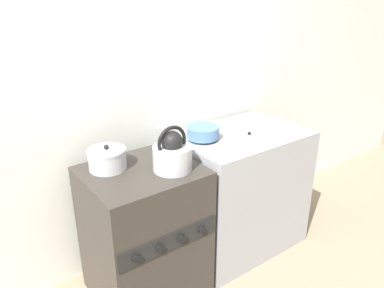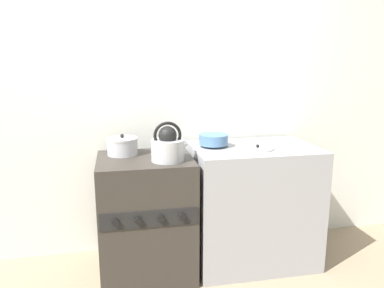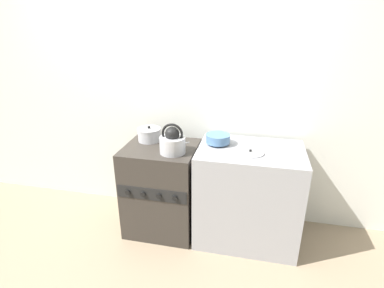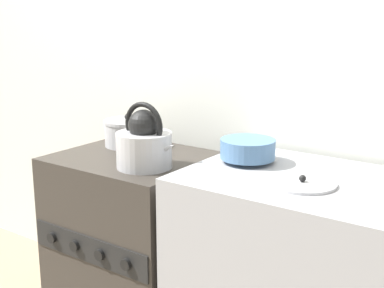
{
  "view_description": "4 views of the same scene",
  "coord_description": "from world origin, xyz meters",
  "views": [
    {
      "loc": [
        -0.88,
        -1.4,
        1.76
      ],
      "look_at": [
        0.35,
        0.27,
        0.91
      ],
      "focal_mm": 35.0,
      "sensor_mm": 36.0,
      "label": 1
    },
    {
      "loc": [
        -0.17,
        -2.17,
        1.47
      ],
      "look_at": [
        0.33,
        0.31,
        0.91
      ],
      "focal_mm": 35.0,
      "sensor_mm": 36.0,
      "label": 2
    },
    {
      "loc": [
        0.8,
        -2.03,
        1.85
      ],
      "look_at": [
        0.28,
        0.32,
        0.88
      ],
      "focal_mm": 28.0,
      "sensor_mm": 36.0,
      "label": 3
    },
    {
      "loc": [
        1.46,
        -1.34,
        1.43
      ],
      "look_at": [
        0.29,
        0.29,
        0.93
      ],
      "focal_mm": 50.0,
      "sensor_mm": 36.0,
      "label": 4
    }
  ],
  "objects": [
    {
      "name": "stove",
      "position": [
        0.0,
        0.28,
        0.42
      ],
      "size": [
        0.63,
        0.58,
        0.84
      ],
      "color": "#332D28",
      "rests_on": "ground_plane"
    },
    {
      "name": "wall_back",
      "position": [
        0.0,
        0.68,
        1.25
      ],
      "size": [
        7.0,
        0.06,
        2.5
      ],
      "color": "silver",
      "rests_on": "ground_plane"
    },
    {
      "name": "cooking_pot",
      "position": [
        -0.14,
        0.4,
        0.9
      ],
      "size": [
        0.21,
        0.21,
        0.15
      ],
      "color": "#B2B2B7",
      "rests_on": "stove"
    },
    {
      "name": "kettle",
      "position": [
        0.15,
        0.18,
        0.94
      ],
      "size": [
        0.27,
        0.22,
        0.26
      ],
      "color": "#B2B2B7",
      "rests_on": "stove"
    },
    {
      "name": "enamel_bowl",
      "position": [
        0.5,
        0.36,
        0.93
      ],
      "size": [
        0.21,
        0.21,
        0.09
      ],
      "color": "#4C729E",
      "rests_on": "counter"
    },
    {
      "name": "loose_pot_lid",
      "position": [
        0.78,
        0.23,
        0.88
      ],
      "size": [
        0.22,
        0.22,
        0.03
      ],
      "color": "#B2B2B7",
      "rests_on": "counter"
    }
  ]
}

